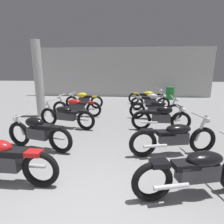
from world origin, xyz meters
name	(u,v)px	position (x,y,z in m)	size (l,w,h in m)	color
back_wall	(120,73)	(0.00, 11.97, 1.80)	(13.29, 0.24, 3.60)	#BCBAB7
support_pillar	(39,80)	(-3.22, 5.64, 1.60)	(0.36, 0.36, 3.20)	#BCBAB7
motorcycle_left_row_0	(4,161)	(-1.61, 0.93, 0.46)	(1.97, 0.48, 0.88)	black
motorcycle_left_row_1	(38,132)	(-1.73, 2.40, 0.46)	(1.94, 0.66, 0.88)	black
motorcycle_left_row_2	(66,115)	(-1.60, 4.18, 0.45)	(2.14, 0.78, 0.97)	black
motorcycle_left_row_3	(76,106)	(-1.67, 5.74, 0.45)	(2.17, 0.68, 0.97)	black
motorcycle_left_row_4	(84,100)	(-1.73, 7.39, 0.46)	(1.97, 0.52, 0.88)	black
motorcycle_right_row_0	(198,171)	(1.67, 0.90, 0.45)	(2.13, 0.83, 0.97)	black
motorcycle_right_row_1	(174,137)	(1.66, 2.35, 0.45)	(2.15, 0.79, 0.97)	black
motorcycle_right_row_2	(161,117)	(1.68, 4.14, 0.46)	(1.97, 0.48, 0.88)	black
motorcycle_right_row_3	(156,108)	(1.72, 5.59, 0.45)	(2.17, 0.68, 0.97)	black
motorcycle_right_row_4	(150,101)	(1.70, 7.29, 0.46)	(1.97, 0.48, 0.88)	black
motorcycle_right_row_5	(147,97)	(1.71, 8.94, 0.45)	(2.17, 0.68, 0.97)	black
oil_drum	(170,93)	(3.48, 10.84, 0.43)	(0.59, 0.59, 0.85)	#1E722D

